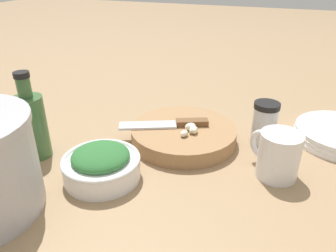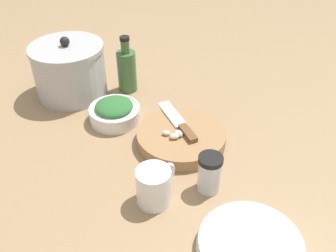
# 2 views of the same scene
# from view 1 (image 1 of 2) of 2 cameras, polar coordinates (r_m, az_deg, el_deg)

# --- Properties ---
(ground_plane) EXTENTS (5.00, 5.00, 0.00)m
(ground_plane) POSITION_cam_1_polar(r_m,az_deg,el_deg) (0.66, 2.56, -6.53)
(ground_plane) COLOR #997A56
(cutting_board) EXTENTS (0.23, 0.23, 0.03)m
(cutting_board) POSITION_cam_1_polar(r_m,az_deg,el_deg) (0.73, 2.72, -1.41)
(cutting_board) COLOR #9E754C
(cutting_board) RESTS_ON ground_plane
(chef_knife) EXTENTS (0.19, 0.11, 0.01)m
(chef_knife) POSITION_cam_1_polar(r_m,az_deg,el_deg) (0.72, 0.23, 0.36)
(chef_knife) COLOR brown
(chef_knife) RESTS_ON cutting_board
(garlic_cloves) EXTENTS (0.04, 0.06, 0.02)m
(garlic_cloves) POSITION_cam_1_polar(r_m,az_deg,el_deg) (0.69, 3.98, -0.59)
(garlic_cloves) COLOR #E5ECC6
(garlic_cloves) RESTS_ON cutting_board
(herb_bowl) EXTENTS (0.14, 0.14, 0.06)m
(herb_bowl) POSITION_cam_1_polar(r_m,az_deg,el_deg) (0.61, -11.52, -6.53)
(herb_bowl) COLOR white
(herb_bowl) RESTS_ON ground_plane
(spice_jar) EXTENTS (0.05, 0.05, 0.09)m
(spice_jar) POSITION_cam_1_polar(r_m,az_deg,el_deg) (0.74, 16.48, 0.56)
(spice_jar) COLOR silver
(spice_jar) RESTS_ON ground_plane
(coffee_mug) EXTENTS (0.10, 0.09, 0.09)m
(coffee_mug) POSITION_cam_1_polar(r_m,az_deg,el_deg) (0.63, 18.54, -4.75)
(coffee_mug) COLOR white
(coffee_mug) RESTS_ON ground_plane
(oil_bottle) EXTENTS (0.06, 0.06, 0.18)m
(oil_bottle) POSITION_cam_1_polar(r_m,az_deg,el_deg) (0.70, -22.64, 0.29)
(oil_bottle) COLOR #3D6638
(oil_bottle) RESTS_ON ground_plane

